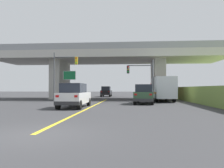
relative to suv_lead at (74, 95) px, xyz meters
The scene contains 10 objects.
ground 15.66m from the suv_lead, 85.27° to the left, with size 160.00×160.00×0.00m, color #353538.
overpass_bridge 16.30m from the suv_lead, 85.27° to the left, with size 34.62×9.28×7.88m.
lane_divider_stripe 2.04m from the suv_lead, 43.18° to the left, with size 0.20×23.50×0.01m, color yellow.
suv_lead is the anchor object (origin of this frame).
suv_crossing 7.98m from the suv_lead, 39.15° to the left, with size 2.50×4.89×2.02m.
box_truck 13.04m from the suv_lead, 47.87° to the left, with size 2.33×7.37×2.97m.
sedan_oncoming 24.24m from the suv_lead, 89.82° to the left, with size 1.90×4.54×2.02m.
traffic_signal_nearside 10.88m from the suv_lead, 53.57° to the left, with size 3.26×0.36×5.11m.
traffic_signal_farside 10.02m from the suv_lead, 114.19° to the left, with size 3.09×0.36×6.17m.
highway_sign 13.15m from the suv_lead, 107.70° to the left, with size 1.80×0.17×4.28m.
Camera 1 is at (3.31, -7.14, 1.59)m, focal length 34.37 mm.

